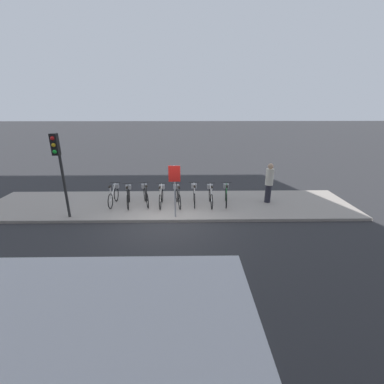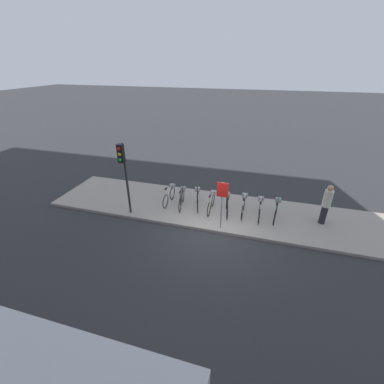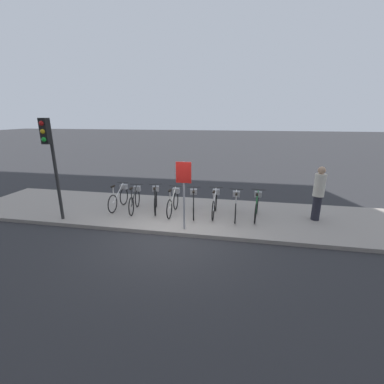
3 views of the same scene
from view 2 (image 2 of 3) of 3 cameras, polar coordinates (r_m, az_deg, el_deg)
name	(u,v)px [view 2 (image 2 of 3)]	position (r m, az deg, el deg)	size (l,w,h in m)	color
ground_plane	(211,232)	(10.61, 4.32, -8.95)	(120.00, 120.00, 0.00)	#2D2D30
sidewalk	(219,210)	(11.97, 6.05, -4.09)	(15.87, 3.39, 0.12)	#9E9389
parked_bicycle_0	(170,194)	(12.31, -4.99, -0.53)	(0.46, 1.53, 0.94)	black
parked_bicycle_1	(182,198)	(11.99, -2.28, -1.24)	(0.46, 1.52, 0.94)	black
parked_bicycle_2	(198,198)	(11.93, 1.23, -1.38)	(0.58, 1.48, 0.94)	black
parked_bicycle_3	(212,202)	(11.67, 4.36, -2.14)	(0.46, 1.53, 0.94)	black
parked_bicycle_4	(227,204)	(11.57, 7.80, -2.62)	(0.46, 1.51, 0.94)	black
parked_bicycle_5	(244,205)	(11.62, 11.39, -2.80)	(0.46, 1.53, 0.94)	black
parked_bicycle_6	(260,208)	(11.51, 14.85, -3.52)	(0.46, 1.53, 0.94)	black
parked_bicycle_7	(276,210)	(11.62, 18.23, -3.72)	(0.46, 1.53, 0.94)	black
pedestrian	(326,204)	(11.80, 27.69, -2.31)	(0.34, 0.34, 1.76)	#23232D
traffic_light	(123,165)	(10.91, -15.02, 5.80)	(0.24, 0.40, 3.21)	#2D2D2D
sign_post	(222,198)	(10.00, 6.70, -1.26)	(0.44, 0.07, 2.03)	#99999E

